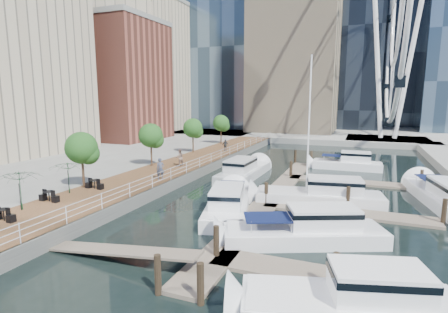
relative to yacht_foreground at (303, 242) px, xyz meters
name	(u,v)px	position (x,y,z in m)	size (l,w,h in m)	color
ground	(184,236)	(-6.88, -1.78, 0.00)	(520.00, 520.00, 0.00)	black
boardwalk	(176,170)	(-15.88, 13.22, 0.50)	(6.00, 60.00, 1.00)	brown
seawall	(201,172)	(-12.88, 13.22, 0.50)	(0.25, 60.00, 1.00)	#595954
land_inland	(3,155)	(-42.88, 13.22, 0.50)	(48.00, 90.00, 1.00)	gray
land_far	(331,122)	(-6.88, 100.22, 0.50)	(200.00, 114.00, 1.00)	gray
pier	(387,141)	(7.12, 50.22, 0.50)	(14.00, 12.00, 1.00)	gray
railing	(200,163)	(-12.98, 13.22, 1.52)	(0.10, 60.00, 1.05)	white
floating_docks	(334,199)	(1.09, 8.20, 0.49)	(16.00, 34.00, 2.60)	#6D6051
midrise_condos	(76,65)	(-40.45, 25.04, 13.42)	(19.00, 67.00, 28.00)	#BCAD8E
street_trees	(151,136)	(-18.28, 12.22, 4.29)	(2.60, 42.60, 4.60)	#3F2B1C
cafe_tables	(28,205)	(-17.28, -3.78, 1.37)	(2.50, 13.70, 0.74)	black
yacht_foreground	(303,242)	(0.00, 0.00, 0.00)	(2.71, 10.12, 2.15)	white
pedestrian_near	(160,169)	(-13.91, 6.99, 1.98)	(0.71, 0.47, 1.96)	#43485A
pedestrian_mid	(180,158)	(-15.35, 13.15, 1.93)	(0.91, 0.71, 1.87)	#8A6D5F
pedestrian_far	(225,145)	(-14.75, 25.19, 1.81)	(0.95, 0.39, 1.61)	#2D3339
moored_yachts	(320,202)	(-0.06, 8.67, 0.00)	(22.05, 33.59, 11.50)	silver
cafe_seating	(17,191)	(-17.95, -3.95, 2.28)	(3.51, 11.77, 2.65)	#113E17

